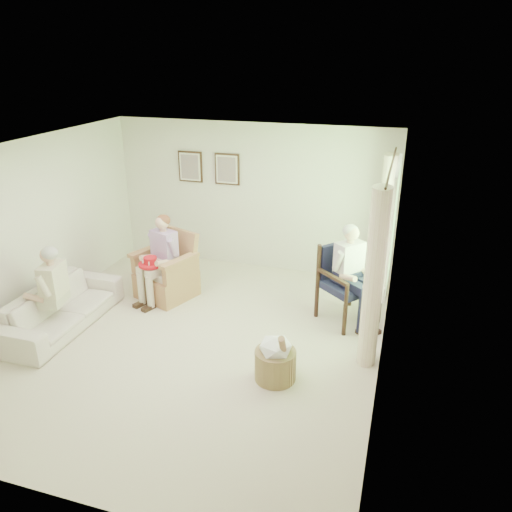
% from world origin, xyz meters
% --- Properties ---
extents(floor, '(5.50, 5.50, 0.00)m').
position_xyz_m(floor, '(0.00, 0.00, 0.00)').
color(floor, beige).
rests_on(floor, ground).
extents(back_wall, '(5.00, 0.04, 2.60)m').
position_xyz_m(back_wall, '(0.00, 2.75, 1.30)').
color(back_wall, silver).
rests_on(back_wall, ground).
extents(front_wall, '(5.00, 0.04, 2.60)m').
position_xyz_m(front_wall, '(0.00, -2.75, 1.30)').
color(front_wall, silver).
rests_on(front_wall, ground).
extents(left_wall, '(0.04, 5.50, 2.60)m').
position_xyz_m(left_wall, '(-2.50, 0.00, 1.30)').
color(left_wall, silver).
rests_on(left_wall, ground).
extents(right_wall, '(0.04, 5.50, 2.60)m').
position_xyz_m(right_wall, '(2.50, 0.00, 1.30)').
color(right_wall, silver).
rests_on(right_wall, ground).
extents(ceiling, '(5.00, 5.50, 0.02)m').
position_xyz_m(ceiling, '(0.00, 0.00, 2.60)').
color(ceiling, white).
rests_on(ceiling, back_wall).
extents(window, '(0.13, 2.50, 1.63)m').
position_xyz_m(window, '(2.46, 1.20, 1.58)').
color(window, '#2D6B23').
rests_on(window, right_wall).
extents(curtain_left, '(0.34, 0.34, 2.30)m').
position_xyz_m(curtain_left, '(2.33, 0.22, 1.15)').
color(curtain_left, beige).
rests_on(curtain_left, ground).
extents(curtain_right, '(0.34, 0.34, 2.30)m').
position_xyz_m(curtain_right, '(2.33, 2.18, 1.15)').
color(curtain_right, beige).
rests_on(curtain_right, ground).
extents(framed_print_left, '(0.45, 0.05, 0.55)m').
position_xyz_m(framed_print_left, '(-1.15, 2.71, 1.78)').
color(framed_print_left, '#382114').
rests_on(framed_print_left, back_wall).
extents(framed_print_right, '(0.45, 0.05, 0.55)m').
position_xyz_m(framed_print_right, '(-0.45, 2.71, 1.78)').
color(framed_print_right, '#382114').
rests_on(framed_print_right, back_wall).
extents(wicker_armchair, '(0.82, 0.82, 1.05)m').
position_xyz_m(wicker_armchair, '(-0.94, 1.17, 0.33)').
color(wicker_armchair, '#A87C4F').
rests_on(wicker_armchair, ground).
extents(wood_armchair, '(0.73, 0.68, 1.12)m').
position_xyz_m(wood_armchair, '(1.95, 1.33, 0.61)').
color(wood_armchair, black).
rests_on(wood_armchair, ground).
extents(sofa, '(2.02, 0.79, 0.59)m').
position_xyz_m(sofa, '(-1.95, -0.18, 0.29)').
color(sofa, silver).
rests_on(sofa, ground).
extents(person_wicker, '(0.40, 0.63, 1.36)m').
position_xyz_m(person_wicker, '(-0.94, 1.03, 0.79)').
color(person_wicker, beige).
rests_on(person_wicker, ground).
extents(person_dark, '(0.40, 0.63, 1.45)m').
position_xyz_m(person_dark, '(1.95, 1.14, 0.87)').
color(person_dark, '#171832').
rests_on(person_dark, ground).
extents(person_sofa, '(0.42, 0.63, 1.25)m').
position_xyz_m(person_sofa, '(-1.95, -0.35, 0.71)').
color(person_sofa, beige).
rests_on(person_sofa, ground).
extents(red_hat, '(0.37, 0.37, 0.14)m').
position_xyz_m(red_hat, '(-1.04, 0.84, 0.70)').
color(red_hat, red).
rests_on(red_hat, person_wicker).
extents(hatbox, '(0.64, 0.64, 0.74)m').
position_xyz_m(hatbox, '(1.31, -0.49, 0.29)').
color(hatbox, tan).
rests_on(hatbox, ground).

